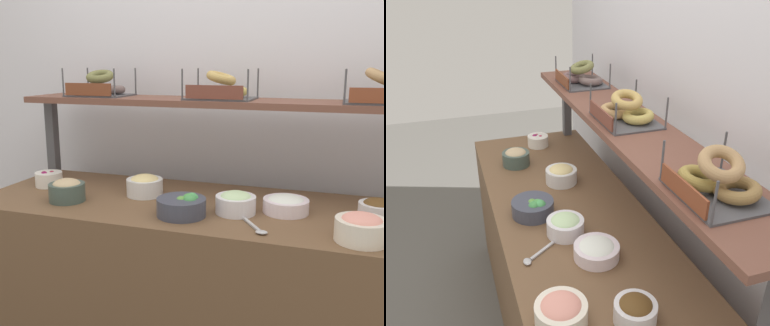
# 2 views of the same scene
# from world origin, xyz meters

# --- Properties ---
(back_wall) EXTENTS (3.24, 0.06, 2.40)m
(back_wall) POSITION_xyz_m (0.00, 0.55, 1.20)
(back_wall) COLOR silver
(back_wall) RESTS_ON ground_plane
(deli_counter) EXTENTS (2.04, 0.70, 0.85)m
(deli_counter) POSITION_xyz_m (0.00, 0.00, 0.42)
(deli_counter) COLOR brown
(deli_counter) RESTS_ON ground_plane
(shelf_riser_left) EXTENTS (0.05, 0.05, 0.40)m
(shelf_riser_left) POSITION_xyz_m (-0.96, 0.27, 1.05)
(shelf_riser_left) COLOR #4C4C51
(shelf_riser_left) RESTS_ON deli_counter
(upper_shelf) EXTENTS (2.00, 0.32, 0.03)m
(upper_shelf) POSITION_xyz_m (0.00, 0.27, 1.26)
(upper_shelf) COLOR brown
(upper_shelf) RESTS_ON shelf_riser_left
(bowl_egg_salad) EXTENTS (0.17, 0.17, 0.10)m
(bowl_egg_salad) POSITION_xyz_m (-0.31, 0.04, 0.90)
(bowl_egg_salad) COLOR white
(bowl_egg_salad) RESTS_ON deli_counter
(bowl_beet_salad) EXTENTS (0.13, 0.13, 0.08)m
(bowl_beet_salad) POSITION_xyz_m (-0.83, 0.03, 0.89)
(bowl_beet_salad) COLOR white
(bowl_beet_salad) RESTS_ON deli_counter
(bowl_hummus) EXTENTS (0.16, 0.16, 0.10)m
(bowl_hummus) POSITION_xyz_m (-0.60, -0.15, 0.90)
(bowl_hummus) COLOR #40524A
(bowl_hummus) RESTS_ON deli_counter
(bowl_veggie_mix) EXTENTS (0.20, 0.20, 0.09)m
(bowl_veggie_mix) POSITION_xyz_m (-0.05, -0.17, 0.89)
(bowl_veggie_mix) COLOR #3E4252
(bowl_veggie_mix) RESTS_ON deli_counter
(bowl_scallion_spread) EXTENTS (0.16, 0.16, 0.09)m
(bowl_scallion_spread) POSITION_xyz_m (0.14, -0.07, 0.89)
(bowl_scallion_spread) COLOR white
(bowl_scallion_spread) RESTS_ON deli_counter
(bowl_cream_cheese) EXTENTS (0.18, 0.18, 0.07)m
(bowl_cream_cheese) POSITION_xyz_m (0.33, 0.00, 0.89)
(bowl_cream_cheese) COLOR white
(bowl_cream_cheese) RESTS_ON deli_counter
(bowl_lox_spread) EXTENTS (0.18, 0.18, 0.10)m
(bowl_lox_spread) POSITION_xyz_m (0.61, -0.23, 0.90)
(bowl_lox_spread) COLOR white
(bowl_lox_spread) RESTS_ON deli_counter
(bowl_chocolate_spread) EXTENTS (0.14, 0.14, 0.09)m
(bowl_chocolate_spread) POSITION_xyz_m (0.68, 0.01, 0.90)
(bowl_chocolate_spread) COLOR white
(bowl_chocolate_spread) RESTS_ON deli_counter
(serving_spoon_near_plate) EXTENTS (0.12, 0.15, 0.01)m
(serving_spoon_near_plate) POSITION_xyz_m (0.26, -0.24, 0.86)
(serving_spoon_near_plate) COLOR #B7B7BC
(serving_spoon_near_plate) RESTS_ON deli_counter
(bagel_basket_poppy) EXTENTS (0.29, 0.25, 0.14)m
(bagel_basket_poppy) POSITION_xyz_m (-0.66, 0.27, 1.32)
(bagel_basket_poppy) COLOR #4C4C51
(bagel_basket_poppy) RESTS_ON upper_shelf
(bagel_basket_sesame) EXTENTS (0.31, 0.24, 0.14)m
(bagel_basket_sesame) POSITION_xyz_m (-0.02, 0.26, 1.32)
(bagel_basket_sesame) COLOR #4C4C51
(bagel_basket_sesame) RESTS_ON upper_shelf
(bagel_basket_everything) EXTENTS (0.29, 0.25, 0.15)m
(bagel_basket_everything) POSITION_xyz_m (0.67, 0.25, 1.33)
(bagel_basket_everything) COLOR #4C4C51
(bagel_basket_everything) RESTS_ON upper_shelf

